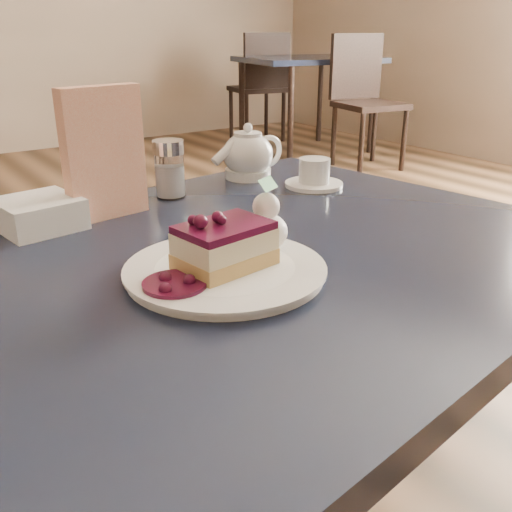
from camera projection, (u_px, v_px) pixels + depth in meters
main_table at (204, 315)px, 0.81m from camera, size 1.28×0.95×0.74m
dessert_plate at (225, 271)px, 0.75m from camera, size 0.26×0.26×0.01m
cheesecake_slice at (225, 246)px, 0.73m from camera, size 0.13×0.10×0.06m
whipped_cream at (266, 231)px, 0.79m from camera, size 0.06×0.06×0.05m
berry_sauce at (175, 284)px, 0.69m from camera, size 0.08×0.08×0.01m
tea_set at (261, 160)px, 1.20m from camera, size 0.23×0.25×0.10m
menu_card at (104, 154)px, 0.94m from camera, size 0.14×0.05×0.22m
sugar_shaker at (169, 168)px, 1.07m from camera, size 0.06×0.06×0.11m
napkin_stack at (38, 214)px, 0.91m from camera, size 0.13×0.13×0.05m
bg_table_far_right at (306, 144)px, 5.09m from camera, size 1.22×1.96×1.30m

